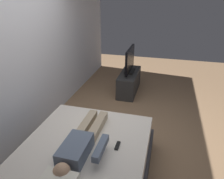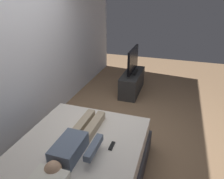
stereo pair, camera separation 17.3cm
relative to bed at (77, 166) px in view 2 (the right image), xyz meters
name	(u,v)px [view 2 (the right image)]	position (x,y,z in m)	size (l,w,h in m)	color
ground_plane	(117,141)	(0.93, -0.24, -0.26)	(10.00, 10.00, 0.00)	#8C6B4C
back_wall	(42,45)	(1.33, 1.25, 1.14)	(6.40, 0.10, 2.80)	silver
bed	(77,166)	(0.00, 0.00, 0.00)	(1.95, 1.59, 0.54)	#333338
person	(76,142)	(0.03, 0.00, 0.36)	(1.26, 0.46, 0.18)	slate
remote	(112,146)	(0.18, -0.40, 0.29)	(0.15, 0.04, 0.02)	black
tv_stand	(132,82)	(2.84, -0.05, -0.01)	(1.10, 0.40, 0.50)	#2D2D2D
tv	(133,61)	(2.84, -0.05, 0.52)	(0.88, 0.20, 0.59)	black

